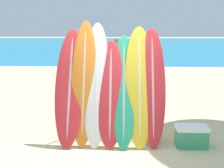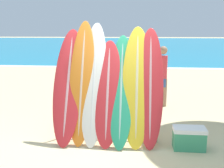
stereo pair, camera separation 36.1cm
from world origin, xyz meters
name	(u,v)px [view 1 (the left image)]	position (x,y,z in m)	size (l,w,h in m)	color
ground_plane	(110,146)	(0.00, 0.00, 0.00)	(160.00, 160.00, 0.00)	beige
ocean_water	(121,43)	(0.00, 39.91, 0.00)	(120.00, 60.00, 0.01)	teal
surfboard_rack	(110,116)	(0.00, 0.27, 0.51)	(1.96, 0.04, 0.96)	gray
surfboard_slot_0	(70,86)	(-0.79, 0.32, 1.10)	(0.58, 1.11, 2.20)	red
surfboard_slot_1	(84,81)	(-0.52, 0.33, 1.18)	(0.49, 1.02, 2.36)	orange
surfboard_slot_2	(96,83)	(-0.28, 0.33, 1.16)	(0.51, 1.07, 2.32)	silver
surfboard_slot_3	(110,92)	(0.00, 0.25, 0.99)	(0.55, 0.96, 1.97)	red
surfboard_slot_4	(124,89)	(0.26, 0.28, 1.04)	(0.49, 1.07, 2.08)	#289E70
surfboard_slot_5	(139,85)	(0.56, 0.31, 1.12)	(0.57, 1.01, 2.25)	yellow
surfboard_slot_6	(153,86)	(0.81, 0.30, 1.11)	(0.49, 0.99, 2.22)	red
person_near_water	(116,54)	(-0.07, 8.75, 0.96)	(0.23, 0.30, 1.75)	#846047
person_mid_beach	(158,73)	(1.26, 2.81, 0.94)	(0.29, 0.23, 1.73)	#A87A5B
person_far_left	(100,70)	(-0.50, 3.71, 0.89)	(0.23, 0.28, 1.64)	tan
cooler_box	(191,136)	(1.53, 0.02, 0.21)	(0.59, 0.33, 0.42)	#389366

